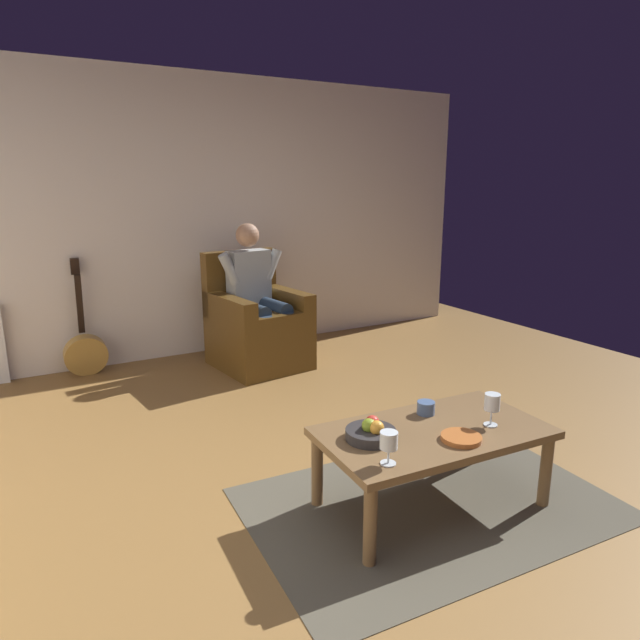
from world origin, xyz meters
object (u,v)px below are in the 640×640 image
armchair (257,327)px  person_seated (257,291)px  decorative_dish (461,438)px  wine_glass_near (389,442)px  fruit_bowl (371,432)px  guitar (85,350)px  coffee_table (433,439)px  wine_glass_far (492,404)px  candle_jar (426,408)px

armchair → person_seated: size_ratio=0.80×
decorative_dish → person_seated: bearing=-92.1°
wine_glass_near → fruit_bowl: 0.26m
fruit_bowl → decorative_dish: 0.43m
fruit_bowl → guitar: bearing=-72.7°
person_seated → wine_glass_near: size_ratio=8.38×
wine_glass_near → decorative_dish: bearing=-178.0°
wine_glass_near → decorative_dish: wine_glass_near is taller
person_seated → guitar: 1.55m
guitar → wine_glass_near: bearing=104.8°
coffee_table → wine_glass_near: bearing=23.2°
guitar → decorative_dish: 3.44m
person_seated → wine_glass_far: size_ratio=7.50×
wine_glass_far → fruit_bowl: bearing=-15.4°
coffee_table → wine_glass_far: 0.35m
wine_glass_far → decorative_dish: 0.27m
armchair → coffee_table: armchair is taller
armchair → fruit_bowl: size_ratio=4.16×
coffee_table → guitar: 3.27m
decorative_dish → candle_jar: size_ratio=2.06×
coffee_table → wine_glass_near: (0.41, 0.18, 0.16)m
person_seated → fruit_bowl: 2.51m
armchair → wine_glass_near: armchair is taller
decorative_dish → armchair: bearing=-92.1°
coffee_table → guitar: guitar is taller
candle_jar → guitar: bearing=-64.8°
guitar → wine_glass_near: 3.32m
fruit_bowl → candle_jar: 0.44m
coffee_table → candle_jar: (-0.09, -0.17, 0.09)m
guitar → fruit_bowl: guitar is taller
wine_glass_near → fruit_bowl: wine_glass_near is taller
person_seated → fruit_bowl: person_seated is taller
armchair → candle_jar: size_ratio=10.74×
wine_glass_near → fruit_bowl: size_ratio=0.62×
person_seated → candle_jar: (0.04, 2.35, -0.23)m
person_seated → candle_jar: size_ratio=13.43×
wine_glass_near → wine_glass_far: bearing=-174.4°
fruit_bowl → candle_jar: bearing=-166.2°
armchair → candle_jar: bearing=82.1°
wine_glass_near → candle_jar: (-0.50, -0.34, -0.07)m
coffee_table → fruit_bowl: size_ratio=4.82×
coffee_table → fruit_bowl: fruit_bowl is taller
coffee_table → person_seated: bearing=-93.0°
guitar → wine_glass_far: guitar is taller
coffee_table → guitar: size_ratio=1.17×
guitar → candle_jar: size_ratio=10.63×
person_seated → decorative_dish: 2.69m
armchair → wine_glass_near: (0.54, 2.71, 0.17)m
fruit_bowl → decorative_dish: (-0.37, 0.22, -0.02)m
person_seated → coffee_table: size_ratio=1.08×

